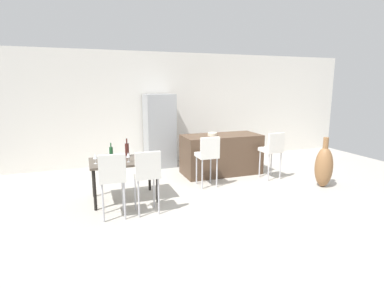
{
  "coord_description": "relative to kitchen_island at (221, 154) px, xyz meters",
  "views": [
    {
      "loc": [
        -2.67,
        -5.2,
        2.06
      ],
      "look_at": [
        -0.57,
        0.64,
        0.85
      ],
      "focal_mm": 28.37,
      "sensor_mm": 36.0,
      "label": 1
    }
  ],
  "objects": [
    {
      "name": "ground_plane",
      "position": [
        -0.32,
        -1.11,
        -0.46
      ],
      "size": [
        10.0,
        10.0,
        0.0
      ],
      "primitive_type": "plane",
      "color": "#ADA89E"
    },
    {
      "name": "back_wall",
      "position": [
        -0.32,
        1.61,
        0.99
      ],
      "size": [
        10.0,
        0.12,
        2.9
      ],
      "primitive_type": "cube",
      "color": "silver",
      "rests_on": "ground_plane"
    },
    {
      "name": "kitchen_island",
      "position": [
        0.0,
        0.0,
        0.0
      ],
      "size": [
        1.81,
        0.83,
        0.92
      ],
      "primitive_type": "cube",
      "color": "#4C3828",
      "rests_on": "ground_plane"
    },
    {
      "name": "bar_chair_left",
      "position": [
        -0.67,
        -0.79,
        0.24
      ],
      "size": [
        0.4,
        0.4,
        1.05
      ],
      "color": "silver",
      "rests_on": "ground_plane"
    },
    {
      "name": "bar_chair_middle",
      "position": [
        0.86,
        -0.79,
        0.24
      ],
      "size": [
        0.43,
        0.43,
        1.05
      ],
      "color": "silver",
      "rests_on": "ground_plane"
    },
    {
      "name": "dining_table",
      "position": [
        -2.37,
        -0.94,
        0.2
      ],
      "size": [
        1.18,
        0.79,
        0.74
      ],
      "color": "#4C4238",
      "rests_on": "ground_plane"
    },
    {
      "name": "dining_chair_near",
      "position": [
        -2.64,
        -1.7,
        0.24
      ],
      "size": [
        0.42,
        0.42,
        1.05
      ],
      "color": "silver",
      "rests_on": "ground_plane"
    },
    {
      "name": "dining_chair_far",
      "position": [
        -2.1,
        -1.7,
        0.24
      ],
      "size": [
        0.41,
        0.41,
        1.05
      ],
      "color": "silver",
      "rests_on": "ground_plane"
    },
    {
      "name": "wine_bottle_corner",
      "position": [
        -2.58,
        -0.98,
        0.41
      ],
      "size": [
        0.06,
        0.06,
        0.33
      ],
      "color": "#194723",
      "rests_on": "dining_table"
    },
    {
      "name": "wine_bottle_right",
      "position": [
        -2.26,
        -0.64,
        0.41
      ],
      "size": [
        0.07,
        0.07,
        0.34
      ],
      "color": "#471E19",
      "rests_on": "dining_table"
    },
    {
      "name": "wine_glass_left",
      "position": [
        -2.85,
        -1.03,
        0.4
      ],
      "size": [
        0.07,
        0.07,
        0.17
      ],
      "color": "silver",
      "rests_on": "dining_table"
    },
    {
      "name": "wine_glass_middle",
      "position": [
        -2.43,
        -1.04,
        0.4
      ],
      "size": [
        0.07,
        0.07,
        0.17
      ],
      "color": "silver",
      "rests_on": "dining_table"
    },
    {
      "name": "wine_glass_far",
      "position": [
        -2.3,
        -1.11,
        0.4
      ],
      "size": [
        0.07,
        0.07,
        0.17
      ],
      "color": "silver",
      "rests_on": "dining_table"
    },
    {
      "name": "refrigerator",
      "position": [
        -1.19,
        1.17,
        0.46
      ],
      "size": [
        0.72,
        0.68,
        1.84
      ],
      "primitive_type": "cube",
      "color": "#939699",
      "rests_on": "ground_plane"
    },
    {
      "name": "fruit_bowl",
      "position": [
        -0.25,
        -0.03,
        0.5
      ],
      "size": [
        0.21,
        0.21,
        0.07
      ],
      "primitive_type": "cylinder",
      "color": "beige",
      "rests_on": "kitchen_island"
    },
    {
      "name": "floor_vase",
      "position": [
        1.56,
        -1.59,
        -0.04
      ],
      "size": [
        0.35,
        0.35,
        1.03
      ],
      "color": "brown",
      "rests_on": "ground_plane"
    }
  ]
}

